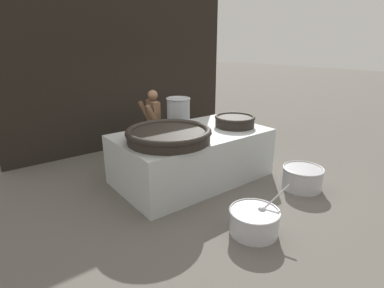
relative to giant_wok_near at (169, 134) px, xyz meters
name	(u,v)px	position (x,y,z in m)	size (l,w,h in m)	color
ground_plane	(192,178)	(0.67, 0.21, -1.10)	(60.00, 60.00, 0.00)	#666059
back_wall	(124,62)	(0.67, 3.02, 1.07)	(6.08, 0.24, 4.34)	black
hearth_platform	(192,156)	(0.67, 0.21, -0.61)	(2.94, 1.73, 0.97)	#B2B7B7
giant_wok_near	(169,134)	(0.00, 0.00, 0.00)	(1.50, 1.50, 0.24)	black
giant_wok_far	(235,121)	(1.63, 0.00, 0.00)	(0.83, 0.83, 0.22)	black
stock_pot	(178,111)	(0.78, 0.81, 0.17)	(0.51, 0.51, 0.58)	gray
cook	(153,123)	(0.59, 1.53, -0.21)	(0.43, 0.64, 1.64)	brown
prep_bowl_vegetables	(254,220)	(0.25, -1.81, -0.90)	(0.94, 0.73, 0.66)	#B7B7BC
prep_bowl_meat	(302,177)	(2.04, -1.41, -0.87)	(0.75, 0.75, 0.42)	#B7B7BC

